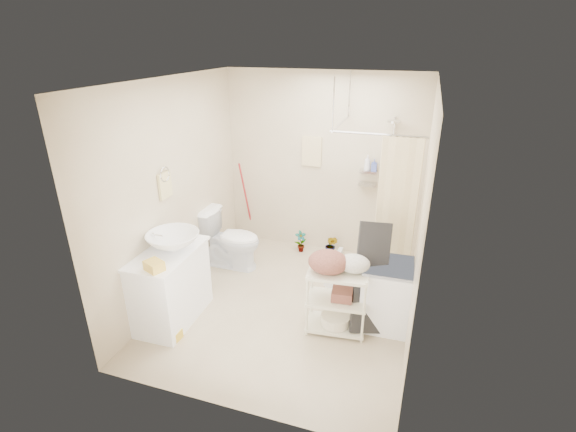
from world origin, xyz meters
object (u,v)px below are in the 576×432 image
toilet (231,239)px  washing_machine (386,294)px  laundry_rack (337,296)px  vanity (171,286)px

toilet → washing_machine: 2.28m
washing_machine → laundry_rack: 0.57m
vanity → laundry_rack: bearing=10.5°
toilet → washing_machine: bearing=-106.7°
toilet → washing_machine: (2.18, -0.66, -0.04)m
washing_machine → vanity: bearing=-165.9°
vanity → washing_machine: 2.39m
vanity → washing_machine: bearing=14.6°
toilet → laundry_rack: size_ratio=0.95×
toilet → washing_machine: size_ratio=1.10×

